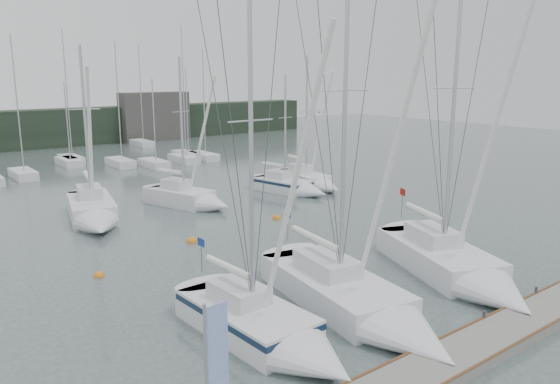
{
  "coord_description": "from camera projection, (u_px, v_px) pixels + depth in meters",
  "views": [
    {
      "loc": [
        -16.49,
        -14.9,
        9.85
      ],
      "look_at": [
        -1.16,
        5.0,
        4.32
      ],
      "focal_mm": 35.0,
      "sensor_mm": 36.0,
      "label": 1
    }
  ],
  "objects": [
    {
      "name": "dock_banner",
      "position": [
        214.0,
        373.0,
        12.67
      ],
      "size": [
        0.67,
        0.12,
        4.4
      ],
      "rotation": [
        0.0,
        0.0,
        0.09
      ],
      "color": "#ABADB3",
      "rests_on": "dock"
    },
    {
      "name": "ground",
      "position": [
        372.0,
        306.0,
        23.47
      ],
      "size": [
        160.0,
        160.0,
        0.0
      ],
      "primitive_type": "plane",
      "color": "#445351",
      "rests_on": "ground"
    },
    {
      "name": "dock",
      "position": [
        475.0,
        347.0,
        19.56
      ],
      "size": [
        24.0,
        2.0,
        0.4
      ],
      "primitive_type": "cube",
      "color": "#62635E",
      "rests_on": "ground"
    },
    {
      "name": "sailboat_mid_b",
      "position": [
        94.0,
        215.0,
        36.08
      ],
      "size": [
        4.78,
        9.36,
        12.46
      ],
      "rotation": [
        0.0,
        0.0,
        -0.23
      ],
      "color": "silver",
      "rests_on": "ground"
    },
    {
      "name": "buoy_a",
      "position": [
        192.0,
        242.0,
        32.35
      ],
      "size": [
        0.63,
        0.63,
        0.63
      ],
      "primitive_type": "sphere",
      "color": "orange",
      "rests_on": "ground"
    },
    {
      "name": "buoy_b",
      "position": [
        277.0,
        218.0,
        37.52
      ],
      "size": [
        0.57,
        0.57,
        0.57
      ],
      "primitive_type": "sphere",
      "color": "orange",
      "rests_on": "ground"
    },
    {
      "name": "sailboat_near_center",
      "position": [
        367.0,
        309.0,
        21.87
      ],
      "size": [
        4.89,
        11.62,
        15.58
      ],
      "rotation": [
        0.0,
        0.0,
        -0.16
      ],
      "color": "silver",
      "rests_on": "ground"
    },
    {
      "name": "sailboat_near_right",
      "position": [
        463.0,
        272.0,
        25.77
      ],
      "size": [
        6.79,
        10.92,
        15.47
      ],
      "rotation": [
        0.0,
        0.0,
        -0.37
      ],
      "color": "silver",
      "rests_on": "ground"
    },
    {
      "name": "far_building_right",
      "position": [
        155.0,
        116.0,
        79.86
      ],
      "size": [
        10.0,
        3.0,
        7.0
      ],
      "primitive_type": "cube",
      "color": "#42403D",
      "rests_on": "ground"
    },
    {
      "name": "sailboat_mid_c",
      "position": [
        194.0,
        200.0,
        40.55
      ],
      "size": [
        4.56,
        7.62,
        11.69
      ],
      "rotation": [
        0.0,
        0.0,
        0.32
      ],
      "color": "silver",
      "rests_on": "ground"
    },
    {
      "name": "sailboat_near_left",
      "position": [
        273.0,
        333.0,
        19.81
      ],
      "size": [
        3.15,
        8.92,
        13.85
      ],
      "rotation": [
        0.0,
        0.0,
        0.04
      ],
      "color": "silver",
      "rests_on": "ground"
    },
    {
      "name": "buoy_c",
      "position": [
        99.0,
        276.0,
        26.89
      ],
      "size": [
        0.53,
        0.53,
        0.53
      ],
      "primitive_type": "sphere",
      "color": "orange",
      "rests_on": "ground"
    },
    {
      "name": "sailboat_mid_d",
      "position": [
        294.0,
        187.0,
        45.15
      ],
      "size": [
        3.68,
        7.44,
        10.41
      ],
      "rotation": [
        0.0,
        0.0,
        0.2
      ],
      "color": "silver",
      "rests_on": "ground"
    },
    {
      "name": "mast_forest",
      "position": [
        12.0,
        168.0,
        54.49
      ],
      "size": [
        46.07,
        28.3,
        14.71
      ],
      "color": "silver",
      "rests_on": "ground"
    },
    {
      "name": "seagull",
      "position": [
        311.0,
        112.0,
        23.45
      ],
      "size": [
        0.93,
        0.43,
        0.18
      ],
      "rotation": [
        0.0,
        0.0,
        -0.15
      ],
      "color": "silver",
      "rests_on": "ground"
    },
    {
      "name": "sailboat_mid_e",
      "position": [
        313.0,
        182.0,
        47.19
      ],
      "size": [
        3.12,
        7.93,
        12.01
      ],
      "rotation": [
        0.0,
        0.0,
        -0.09
      ],
      "color": "silver",
      "rests_on": "ground"
    },
    {
      "name": "far_treeline",
      "position": [
        20.0,
        130.0,
        70.9
      ],
      "size": [
        90.0,
        4.0,
        5.0
      ],
      "primitive_type": "cube",
      "color": "black",
      "rests_on": "ground"
    }
  ]
}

